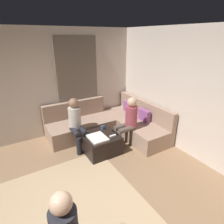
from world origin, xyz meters
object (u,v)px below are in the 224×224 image
(game_remote, at_px, (113,136))
(person_on_couch_side, at_px, (76,122))
(coffee_mug, at_px, (103,128))
(sectional_couch, at_px, (111,124))
(ottoman, at_px, (101,143))
(person_on_couch_back, at_px, (128,120))

(game_remote, distance_m, person_on_couch_side, 0.90)
(coffee_mug, distance_m, game_remote, 0.40)
(sectional_couch, distance_m, ottoman, 0.88)
(ottoman, distance_m, person_on_couch_back, 0.83)
(ottoman, height_order, coffee_mug, coffee_mug)
(coffee_mug, height_order, game_remote, coffee_mug)
(ottoman, bearing_deg, sectional_couch, 132.92)
(ottoman, relative_size, coffee_mug, 8.00)
(sectional_couch, distance_m, coffee_mug, 0.62)
(ottoman, relative_size, game_remote, 5.07)
(person_on_couch_back, bearing_deg, ottoman, 84.02)
(game_remote, xyz_separation_m, person_on_couch_back, (-0.11, 0.48, 0.23))
(sectional_couch, xyz_separation_m, ottoman, (0.60, -0.64, -0.07))
(sectional_couch, relative_size, game_remote, 17.00)
(person_on_couch_back, bearing_deg, person_on_couch_side, 64.06)
(person_on_couch_back, distance_m, person_on_couch_side, 1.19)
(sectional_couch, xyz_separation_m, coffee_mug, (0.38, -0.46, 0.19))
(ottoman, distance_m, game_remote, 0.36)
(game_remote, height_order, person_on_couch_back, person_on_couch_back)
(person_on_couch_back, xyz_separation_m, person_on_couch_side, (-0.52, -1.07, 0.00))
(person_on_couch_back, relative_size, person_on_couch_side, 1.00)
(game_remote, relative_size, person_on_couch_back, 0.12)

